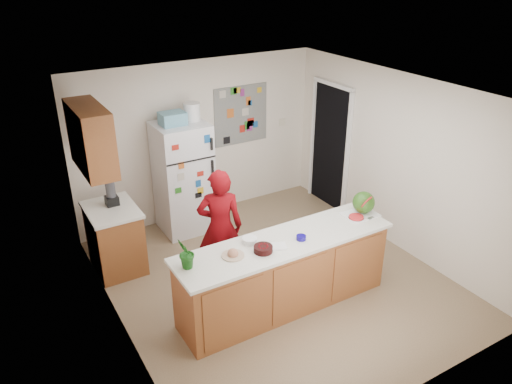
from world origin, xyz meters
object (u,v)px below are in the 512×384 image
cherry_bowl (263,249)px  refrigerator (183,178)px  person (220,227)px  watermelon (364,202)px

cherry_bowl → refrigerator: bearing=87.8°
person → cherry_bowl: 0.96m
person → watermelon: 1.83m
person → watermelon: (1.61, -0.82, 0.29)m
refrigerator → cherry_bowl: size_ratio=8.04×
refrigerator → watermelon: size_ratio=6.08×
cherry_bowl → watermelon: bearing=4.7°
person → cherry_bowl: (0.06, -0.94, 0.17)m
refrigerator → watermelon: 2.76m
refrigerator → cherry_bowl: 2.46m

